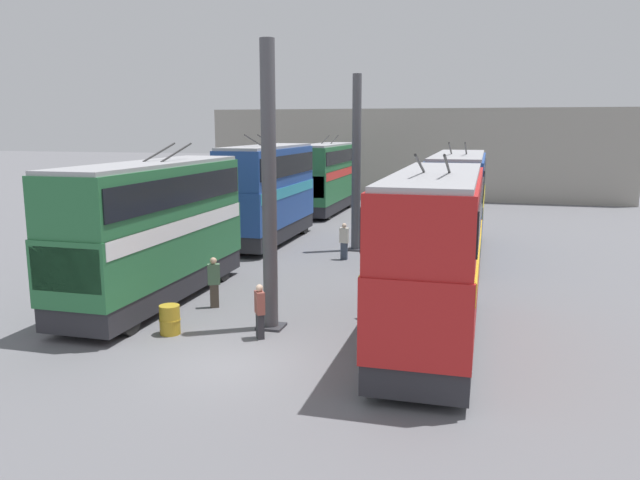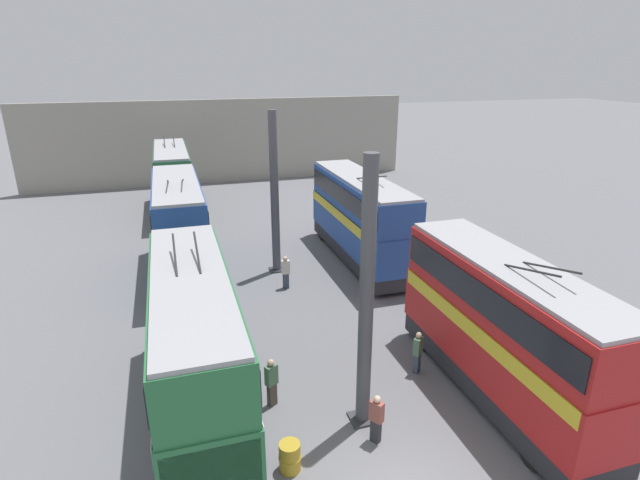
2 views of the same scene
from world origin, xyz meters
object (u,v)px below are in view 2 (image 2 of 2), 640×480
at_px(bus_right_near, 195,340).
at_px(oil_drum, 290,457).
at_px(person_aisle_midway, 286,271).
at_px(bus_right_far, 173,177).
at_px(person_by_left_row, 418,351).
at_px(bus_right_mid, 179,223).
at_px(bus_left_near, 505,323).
at_px(bus_left_far, 360,214).
at_px(person_by_right_row, 272,381).
at_px(person_aisle_foreground, 376,418).

relative_size(bus_right_near, oil_drum, 10.98).
relative_size(bus_right_near, person_aisle_midway, 5.64).
distance_m(bus_right_far, person_by_left_row, 25.73).
bearing_deg(bus_right_mid, bus_left_near, -144.21).
height_order(bus_left_far, person_aisle_midway, bus_left_far).
xyz_separation_m(person_by_right_row, oil_drum, (-2.99, 0.11, -0.50)).
xyz_separation_m(bus_left_near, oil_drum, (-1.26, 7.82, -2.38)).
xyz_separation_m(bus_left_near, person_by_left_row, (1.99, 2.07, -1.94)).
distance_m(person_aisle_midway, person_by_right_row, 9.33).
relative_size(bus_right_far, person_aisle_foreground, 5.83).
relative_size(person_by_left_row, oil_drum, 1.88).
distance_m(person_aisle_midway, oil_drum, 12.26).
bearing_deg(person_aisle_foreground, bus_right_far, 67.30).
height_order(bus_right_near, person_by_right_row, bus_right_near).
bearing_deg(bus_right_near, bus_left_near, -100.80).
distance_m(person_aisle_foreground, person_aisle_midway, 11.61).
height_order(person_by_left_row, person_aisle_foreground, person_by_left_row).
height_order(person_aisle_midway, oil_drum, person_aisle_midway).
height_order(bus_left_near, bus_right_mid, bus_right_mid).
bearing_deg(person_aisle_foreground, person_aisle_midway, 57.19).
bearing_deg(bus_right_near, bus_right_mid, 0.00).
bearing_deg(bus_right_mid, person_by_left_row, -146.28).
relative_size(bus_right_far, person_by_left_row, 5.71).
xyz_separation_m(bus_right_near, person_by_right_row, (-0.19, -2.35, -1.91)).
bearing_deg(person_aisle_foreground, bus_right_near, 117.36).
distance_m(bus_right_mid, person_by_left_row, 14.52).
relative_size(person_aisle_foreground, oil_drum, 1.84).
bearing_deg(person_by_right_row, bus_left_near, -130.47).
relative_size(bus_right_far, oil_drum, 10.75).
bearing_deg(oil_drum, bus_left_far, -28.33).
height_order(bus_left_near, person_by_left_row, bus_left_near).
xyz_separation_m(bus_left_far, bus_right_mid, (0.71, 10.05, 0.17)).
relative_size(person_aisle_midway, oil_drum, 1.94).
distance_m(bus_left_far, bus_right_far, 16.54).
distance_m(bus_left_far, bus_right_near, 15.13).
bearing_deg(bus_right_near, oil_drum, -144.91).
relative_size(bus_left_near, oil_drum, 10.57).
xyz_separation_m(bus_right_far, person_aisle_foreground, (-27.30, -5.05, -1.97)).
height_order(bus_left_far, bus_right_far, bus_right_far).
bearing_deg(oil_drum, bus_right_far, 4.62).
height_order(person_by_left_row, oil_drum, person_by_left_row).
bearing_deg(person_aisle_foreground, person_by_right_row, 102.22).
relative_size(person_aisle_midway, person_by_right_row, 0.98).
xyz_separation_m(person_aisle_midway, person_by_right_row, (-8.95, 2.62, 0.02)).
bearing_deg(bus_right_far, bus_right_mid, 180.00).
relative_size(bus_left_far, person_by_right_row, 5.98).
distance_m(person_aisle_foreground, oil_drum, 2.86).
distance_m(bus_right_far, person_by_right_row, 24.82).
distance_m(person_by_left_row, person_aisle_foreground, 4.14).
bearing_deg(bus_left_far, bus_right_far, 37.42).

